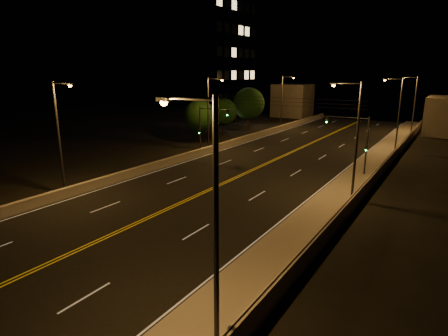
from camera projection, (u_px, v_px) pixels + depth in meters
The scene contains 24 objects.
ground at pixel (3, 285), 19.05m from camera, with size 160.00×160.00×0.00m, color black.
road at pixel (217, 186), 35.44m from camera, with size 18.00×120.00×0.02m, color black.
sidewalk at pixel (331, 206), 29.84m from camera, with size 3.60×120.00×0.30m, color gray.
curb at pixel (308, 202), 30.82m from camera, with size 0.14×120.00×0.15m, color gray.
parapet_wall at pixel (352, 202), 28.82m from camera, with size 0.30×120.00×1.00m, color #A39788.
jersey_barrier at pixel (146, 169), 40.04m from camera, with size 0.45×120.00×0.91m, color #A39788.
distant_building_right at pixel (445, 116), 64.13m from camera, with size 6.00×10.00×6.42m, color slate.
distant_building_left at pixel (293, 100), 89.99m from camera, with size 8.00×8.00×7.69m, color slate.
parapet_rail at pixel (353, 195), 28.69m from camera, with size 0.06×0.06×120.00m, color black.
lane_markings at pixel (217, 186), 35.38m from camera, with size 17.32×116.00×0.00m.
streetlight_0 at pixel (210, 214), 13.25m from camera, with size 2.55×0.28×9.79m.
streetlight_1 at pixel (354, 134), 30.22m from camera, with size 2.55×0.28×9.79m.
streetlight_2 at pixel (397, 110), 49.20m from camera, with size 2.55×0.28×9.79m.
streetlight_3 at pixel (413, 102), 63.68m from camera, with size 2.55×0.28×9.79m.
streetlight_4 at pixel (60, 132), 31.68m from camera, with size 2.55×0.28×9.79m.
streetlight_5 at pixel (210, 110), 50.15m from camera, with size 2.55×0.28×9.79m.
streetlight_6 at pixel (283, 99), 70.16m from camera, with size 2.55×0.28×9.79m.
traffic_signal_right at pixel (357, 139), 38.23m from camera, with size 5.11×0.31×6.18m.
traffic_signal_left at pixel (206, 125), 47.93m from camera, with size 5.11×0.31×6.18m.
overhead_wires at pixel (264, 101), 41.38m from camera, with size 22.00×0.03×0.83m.
building_tower at pixel (185, 44), 74.00m from camera, with size 24.00×15.00×33.00m.
tree_0 at pixel (200, 116), 55.96m from camera, with size 4.80×4.80×6.50m.
tree_1 at pixel (223, 112), 63.52m from camera, with size 4.59×4.59×6.22m.
tree_2 at pixel (249, 104), 68.21m from camera, with size 5.75×5.75×7.79m.
Camera 1 is at (18.58, -8.35, 10.51)m, focal length 30.00 mm.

